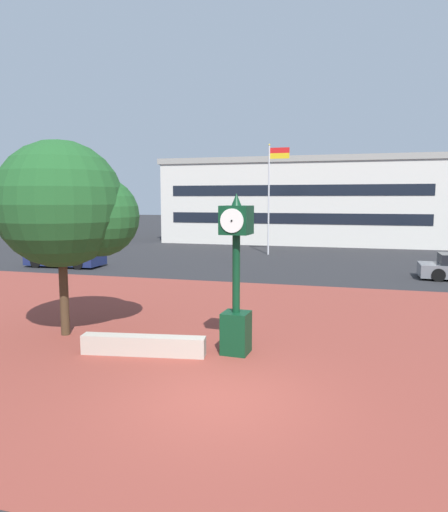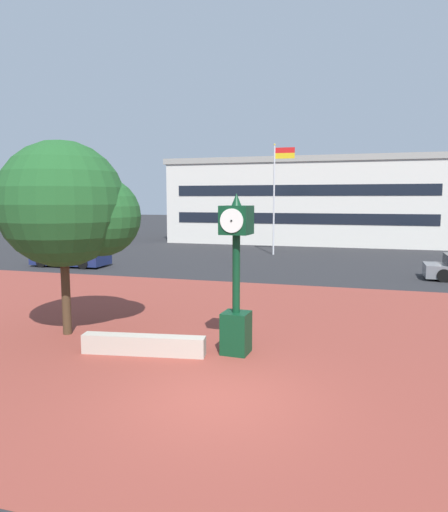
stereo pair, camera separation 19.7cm
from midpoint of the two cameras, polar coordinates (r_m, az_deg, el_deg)
ground_plane at (r=9.79m, az=-0.57°, el=-16.96°), size 200.00×200.00×0.00m
plaza_brick_paving at (r=13.81m, az=4.78°, el=-9.75°), size 44.00×16.81×0.01m
planter_wall at (r=12.33m, az=-9.36°, el=-10.69°), size 3.22×0.88×0.50m
street_clock at (r=11.87m, az=1.98°, el=-3.10°), size 0.76×0.84×4.12m
plaza_tree at (r=14.15m, az=-17.88°, el=5.72°), size 3.89×3.62×5.64m
car_street_mid at (r=29.12m, az=-18.16°, el=-0.07°), size 4.47×2.00×1.28m
flagpole_primary at (r=33.42m, az=6.54°, el=7.87°), size 1.48×0.14×7.82m
civic_building at (r=45.28m, az=10.32°, el=6.64°), size 24.52×11.79×7.54m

